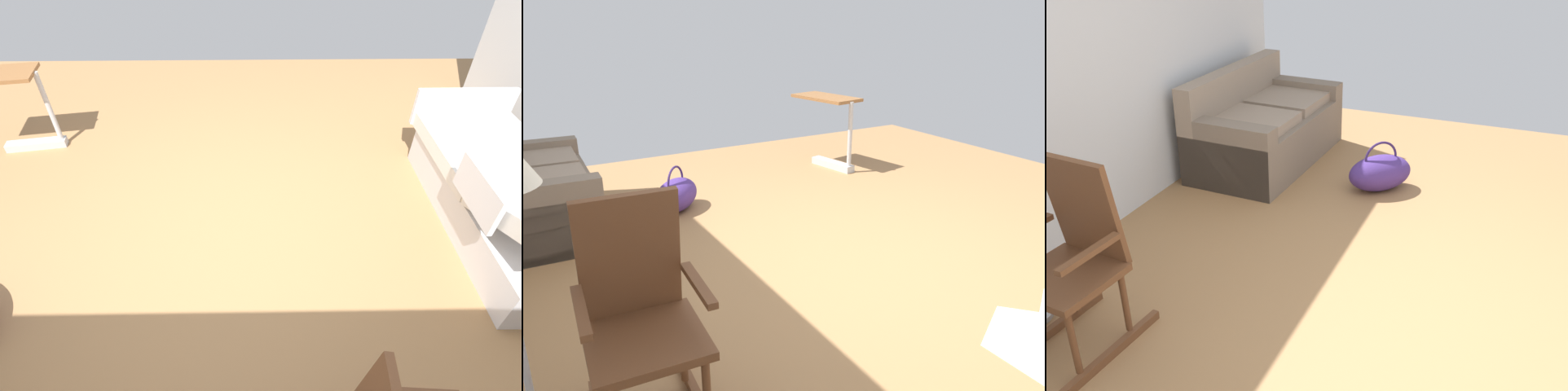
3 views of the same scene
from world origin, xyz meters
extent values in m
plane|color=#9E7247|center=(0.00, 0.00, 0.00)|extent=(7.36, 7.36, 0.00)
cube|color=#7D6C5C|center=(1.92, 1.89, 0.23)|extent=(1.63, 0.91, 0.45)
cube|color=gray|center=(1.55, 1.86, 0.49)|extent=(0.70, 0.67, 0.10)
cube|color=gray|center=(2.28, 1.83, 0.49)|extent=(0.70, 0.67, 0.10)
cube|color=#7D6C5C|center=(1.21, 1.91, 0.30)|extent=(0.21, 0.86, 0.60)
cube|color=#7D6C5C|center=(2.63, 1.86, 0.30)|extent=(0.21, 0.86, 0.60)
cylinder|color=brown|center=(-0.64, 1.53, 0.25)|extent=(0.04, 0.04, 0.40)
cylinder|color=brown|center=(-0.62, 1.91, 0.25)|extent=(0.04, 0.04, 0.40)
cube|color=brown|center=(-0.82, 1.73, 0.45)|extent=(0.49, 0.51, 0.04)
cube|color=brown|center=(-0.62, 1.72, 0.75)|extent=(0.15, 0.44, 0.60)
cube|color=brown|center=(-0.85, 1.50, 0.67)|extent=(0.39, 0.07, 0.03)
cube|color=brown|center=(-0.82, 1.96, 0.67)|extent=(0.39, 0.07, 0.03)
cube|color=#B2B5BA|center=(2.11, -1.33, 0.04)|extent=(0.61, 0.22, 0.08)
cylinder|color=black|center=(1.86, -1.38, 0.03)|extent=(0.07, 0.07, 0.06)
cylinder|color=black|center=(2.37, -1.29, 0.03)|extent=(0.07, 0.07, 0.06)
cylinder|color=#B2B5BA|center=(1.86, -1.38, 0.45)|extent=(0.05, 0.05, 0.74)
cube|color=brown|center=(2.25, -1.31, 0.82)|extent=(0.86, 0.53, 0.04)
ellipsoid|color=#472D7A|center=(1.70, 0.75, 0.15)|extent=(0.62, 0.62, 0.30)
torus|color=#312055|center=(1.70, 0.75, 0.28)|extent=(0.22, 0.23, 0.30)
camera|label=1|loc=(-0.22, 2.14, 2.33)|focal=26.50mm
camera|label=2|loc=(-2.64, 2.14, 1.73)|focal=34.94mm
camera|label=3|loc=(-2.64, -0.34, 2.15)|focal=40.00mm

